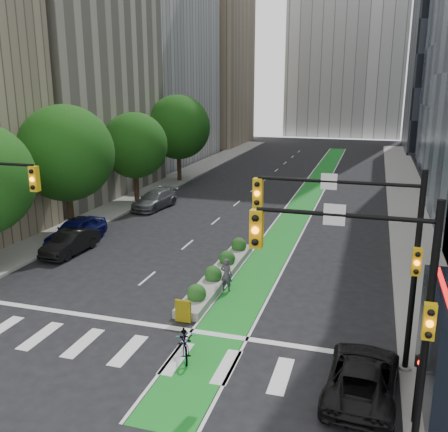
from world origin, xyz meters
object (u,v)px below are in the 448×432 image
Objects in this scene: parked_car_right at (362,376)px; bicycle at (185,341)px; parked_car_left_far at (155,200)px; cyclist at (226,275)px; median_planter at (219,272)px; parked_car_left_mid at (70,243)px; parked_car_left_near at (76,231)px.

bicycle is at bearing -2.21° from parked_car_right.
parked_car_left_far is at bearing 92.57° from bicycle.
cyclist is 0.34× the size of parked_car_left_far.
bicycle is at bearing 102.15° from cyclist.
parked_car_right is at bearing -47.87° from median_planter.
cyclist is 0.40× the size of parked_car_left_mid.
median_planter is at bearing -44.36° from parked_car_right.
bicycle is (1.05, -7.69, 0.20)m from median_planter.
parked_car_right is at bearing -43.56° from parked_car_left_far.
parked_car_right is at bearing 143.98° from cyclist.
parked_car_left_mid is 19.93m from parked_car_right.
parked_car_left_far is at bearing 126.26° from median_planter.
parked_car_left_near is at bearing 112.37° from bicycle.
bicycle is 23.64m from parked_car_left_far.
median_planter is 11.26m from parked_car_right.
median_planter is 9.98m from parked_car_left_mid.
bicycle is at bearing -54.95° from parked_car_left_far.
cyclist reaches higher than parked_car_right.
bicycle is 0.43× the size of parked_car_left_far.
parked_car_left_near is (-11.75, 10.94, 0.27)m from bicycle.
cyclist is (-0.25, 6.32, 0.28)m from bicycle.
parked_car_left_far is at bearing -44.35° from cyclist.
parked_car_left_near is 1.15× the size of parked_car_left_mid.
parked_car_right is at bearing -26.43° from parked_car_left_mid.
parked_car_left_near reaches higher than median_planter.
parked_car_left_near is 10.13m from parked_car_left_far.
parked_car_left_mid is (-10.94, 8.99, 0.14)m from bicycle.
bicycle is 0.45× the size of parked_car_right.
cyclist is at bearing -59.77° from median_planter.
parked_car_left_far is at bearing 86.72° from parked_car_left_near.
cyclist is at bearing -46.46° from parked_car_left_far.
median_planter is 11.19m from parked_car_left_near.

